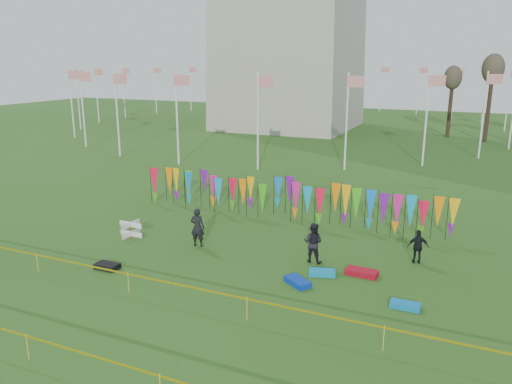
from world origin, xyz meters
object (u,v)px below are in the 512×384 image
at_px(person_left, 197,227).
at_px(kite_bag_blue, 298,282).
at_px(person_right, 418,247).
at_px(kite_bag_turquoise, 322,273).
at_px(kite_bag_black, 107,266).
at_px(person_mid, 313,243).
at_px(kite_bag_teal, 405,305).
at_px(kite_bag_red, 362,273).
at_px(box_kite, 131,229).

relative_size(person_left, kite_bag_blue, 1.68).
relative_size(person_left, person_right, 1.23).
height_order(kite_bag_turquoise, kite_bag_black, kite_bag_black).
relative_size(kite_bag_turquoise, kite_bag_blue, 0.96).
bearing_deg(person_mid, person_left, 4.70).
height_order(kite_bag_blue, kite_bag_teal, kite_bag_blue).
xyz_separation_m(person_left, kite_bag_red, (8.22, -0.16, -0.85)).
height_order(box_kite, kite_bag_red, box_kite).
bearing_deg(person_left, kite_bag_red, 168.80).
relative_size(kite_bag_red, kite_bag_teal, 1.24).
bearing_deg(kite_bag_blue, kite_bag_teal, -3.39).
distance_m(person_left, kite_bag_red, 8.27).
relative_size(kite_bag_red, kite_bag_black, 1.28).
distance_m(box_kite, person_left, 3.96).
height_order(person_left, kite_bag_blue, person_left).
xyz_separation_m(box_kite, kite_bag_teal, (14.27, -2.17, -0.30)).
relative_size(person_mid, person_right, 1.18).
height_order(kite_bag_black, kite_bag_teal, kite_bag_black).
xyz_separation_m(kite_bag_black, kite_bag_teal, (12.60, 1.66, -0.02)).
bearing_deg(kite_bag_turquoise, kite_bag_red, 23.63).
height_order(person_left, person_right, person_left).
bearing_deg(person_left, kite_bag_teal, 156.78).
relative_size(box_kite, kite_bag_black, 0.77).
bearing_deg(person_mid, kite_bag_red, 167.89).
bearing_deg(person_left, person_mid, 173.73).
xyz_separation_m(box_kite, person_left, (3.91, 0.25, 0.57)).
bearing_deg(person_right, box_kite, -5.37).
xyz_separation_m(person_left, kite_bag_teal, (10.36, -2.41, -0.87)).
height_order(person_right, kite_bag_red, person_right).
bearing_deg(kite_bag_red, kite_bag_teal, -46.53).
bearing_deg(box_kite, kite_bag_teal, -8.64).
xyz_separation_m(box_kite, person_right, (14.14, 2.45, 0.38)).
xyz_separation_m(person_mid, kite_bag_turquoise, (0.82, -1.23, -0.82)).
xyz_separation_m(person_right, kite_bag_teal, (0.13, -4.62, -0.69)).
xyz_separation_m(person_left, person_right, (10.23, 2.21, -0.19)).
height_order(box_kite, kite_bag_teal, box_kite).
bearing_deg(box_kite, kite_bag_red, 0.42).
distance_m(person_mid, person_right, 4.75).
relative_size(person_left, kite_bag_black, 1.85).
relative_size(person_mid, kite_bag_red, 1.39).
relative_size(person_right, kite_bag_blue, 1.36).
bearing_deg(person_mid, kite_bag_black, 29.79).
height_order(kite_bag_red, kite_bag_black, kite_bag_red).
relative_size(person_right, kite_bag_red, 1.17).
height_order(person_left, kite_bag_teal, person_left).
distance_m(person_mid, kite_bag_red, 2.57).
bearing_deg(kite_bag_black, person_mid, 28.93).
height_order(person_mid, kite_bag_blue, person_mid).
xyz_separation_m(person_left, person_mid, (5.84, 0.39, -0.04)).
bearing_deg(kite_bag_blue, box_kite, 169.10).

